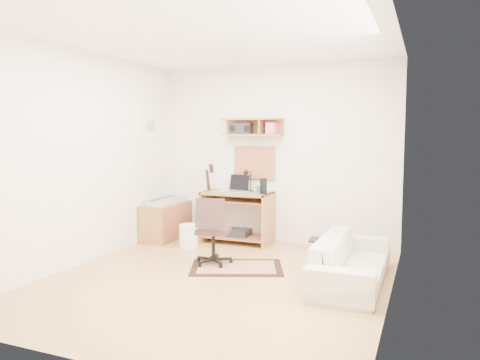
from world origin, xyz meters
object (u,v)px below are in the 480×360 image
at_px(cabinet, 166,221).
at_px(printer, 324,245).
at_px(sofa, 352,252).
at_px(task_chair, 213,230).
at_px(desk, 238,217).

bearing_deg(cabinet, printer, 3.70).
relative_size(printer, sofa, 0.24).
bearing_deg(cabinet, sofa, -19.90).
height_order(task_chair, cabinet, task_chair).
height_order(desk, task_chair, task_chair).
distance_m(desk, sofa, 2.23).
bearing_deg(desk, sofa, -34.02).
height_order(desk, sofa, desk).
bearing_deg(printer, sofa, -71.90).
bearing_deg(task_chair, cabinet, 128.43).
relative_size(task_chair, sofa, 0.50).
xyz_separation_m(task_chair, cabinet, (-1.29, 1.01, -0.15)).
distance_m(desk, task_chair, 1.20).
distance_m(task_chair, sofa, 1.67).
height_order(cabinet, printer, cabinet).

